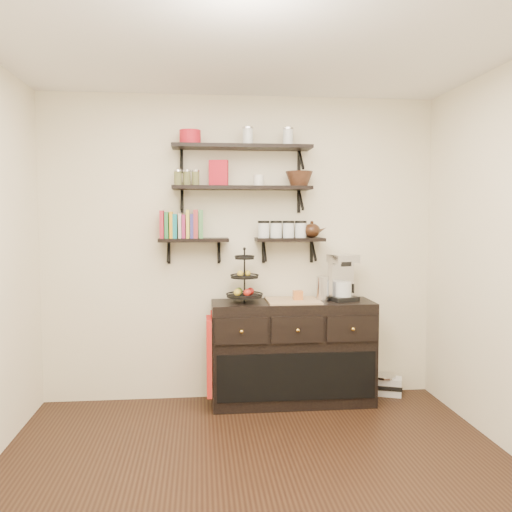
% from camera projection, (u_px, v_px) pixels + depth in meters
% --- Properties ---
extents(floor, '(3.50, 3.50, 0.00)m').
position_uv_depth(floor, '(264.00, 492.00, 3.22)').
color(floor, black).
rests_on(floor, ground).
extents(ceiling, '(3.50, 3.50, 0.02)m').
position_uv_depth(ceiling, '(264.00, 26.00, 3.02)').
color(ceiling, white).
rests_on(ceiling, back_wall).
extents(back_wall, '(3.50, 0.02, 2.70)m').
position_uv_depth(back_wall, '(241.00, 249.00, 4.86)').
color(back_wall, white).
rests_on(back_wall, ground).
extents(shelf_top, '(1.20, 0.27, 0.23)m').
position_uv_depth(shelf_top, '(242.00, 147.00, 4.66)').
color(shelf_top, black).
rests_on(shelf_top, back_wall).
extents(shelf_mid, '(1.20, 0.27, 0.23)m').
position_uv_depth(shelf_mid, '(242.00, 188.00, 4.69)').
color(shelf_mid, black).
rests_on(shelf_mid, back_wall).
extents(shelf_low_left, '(0.60, 0.25, 0.23)m').
position_uv_depth(shelf_low_left, '(194.00, 241.00, 4.69)').
color(shelf_low_left, black).
rests_on(shelf_low_left, back_wall).
extents(shelf_low_right, '(0.60, 0.25, 0.23)m').
position_uv_depth(shelf_low_right, '(289.00, 240.00, 4.78)').
color(shelf_low_right, black).
rests_on(shelf_low_right, back_wall).
extents(cookbooks, '(0.36, 0.15, 0.26)m').
position_uv_depth(cookbooks, '(183.00, 225.00, 4.67)').
color(cookbooks, '#AE2537').
rests_on(cookbooks, shelf_low_left).
extents(glass_canisters, '(0.43, 0.10, 0.13)m').
position_uv_depth(glass_canisters, '(282.00, 230.00, 4.76)').
color(glass_canisters, silver).
rests_on(glass_canisters, shelf_low_right).
extents(sideboard, '(1.40, 0.50, 0.92)m').
position_uv_depth(sideboard, '(292.00, 352.00, 4.73)').
color(sideboard, black).
rests_on(sideboard, floor).
extents(fruit_stand, '(0.31, 0.31, 0.45)m').
position_uv_depth(fruit_stand, '(245.00, 284.00, 4.65)').
color(fruit_stand, black).
rests_on(fruit_stand, sideboard).
extents(candle, '(0.08, 0.08, 0.08)m').
position_uv_depth(candle, '(298.00, 295.00, 4.70)').
color(candle, '#BC652B').
rests_on(candle, sideboard).
extents(coffee_maker, '(0.27, 0.27, 0.41)m').
position_uv_depth(coffee_maker, '(342.00, 278.00, 4.76)').
color(coffee_maker, black).
rests_on(coffee_maker, sideboard).
extents(thermal_carafe, '(0.11, 0.11, 0.22)m').
position_uv_depth(thermal_carafe, '(323.00, 289.00, 4.70)').
color(thermal_carafe, silver).
rests_on(thermal_carafe, sideboard).
extents(apron, '(0.04, 0.28, 0.65)m').
position_uv_depth(apron, '(209.00, 356.00, 4.56)').
color(apron, '#B61316').
rests_on(apron, sideboard).
extents(radio, '(0.34, 0.26, 0.18)m').
position_uv_depth(radio, '(384.00, 385.00, 4.98)').
color(radio, silver).
rests_on(radio, floor).
extents(recipe_box, '(0.17, 0.10, 0.22)m').
position_uv_depth(recipe_box, '(219.00, 173.00, 4.65)').
color(recipe_box, '#B51424').
rests_on(recipe_box, shelf_mid).
extents(walnut_bowl, '(0.24, 0.24, 0.13)m').
position_uv_depth(walnut_bowl, '(299.00, 179.00, 4.73)').
color(walnut_bowl, black).
rests_on(walnut_bowl, shelf_mid).
extents(ramekins, '(0.09, 0.09, 0.10)m').
position_uv_depth(ramekins, '(259.00, 181.00, 4.69)').
color(ramekins, white).
rests_on(ramekins, shelf_mid).
extents(teapot, '(0.22, 0.18, 0.15)m').
position_uv_depth(teapot, '(312.00, 229.00, 4.79)').
color(teapot, black).
rests_on(teapot, shelf_low_right).
extents(red_pot, '(0.18, 0.18, 0.12)m').
position_uv_depth(red_pot, '(190.00, 137.00, 4.61)').
color(red_pot, '#B51424').
rests_on(red_pot, shelf_top).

